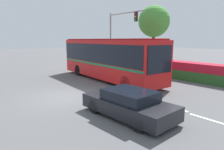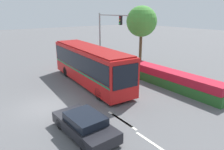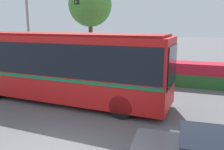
{
  "view_description": "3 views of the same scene",
  "coord_description": "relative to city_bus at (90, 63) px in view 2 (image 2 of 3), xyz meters",
  "views": [
    {
      "loc": [
        10.68,
        -5.29,
        3.34
      ],
      "look_at": [
        1.11,
        2.54,
        1.17
      ],
      "focal_mm": 32.42,
      "sensor_mm": 36.0,
      "label": 1
    },
    {
      "loc": [
        13.6,
        -4.05,
        6.49
      ],
      "look_at": [
        0.6,
        5.32,
        1.56
      ],
      "focal_mm": 33.5,
      "sensor_mm": 36.0,
      "label": 2
    },
    {
      "loc": [
        3.78,
        -5.13,
        3.83
      ],
      "look_at": [
        -0.02,
        5.99,
        1.3
      ],
      "focal_mm": 38.0,
      "sensor_mm": 36.0,
      "label": 3
    }
  ],
  "objects": [
    {
      "name": "ground_plane",
      "position": [
        2.57,
        -5.09,
        -1.94
      ],
      "size": [
        140.0,
        140.0,
        0.0
      ],
      "primitive_type": "plane",
      "color": "#5B5B5E"
    },
    {
      "name": "city_bus",
      "position": [
        0.0,
        0.0,
        0.0
      ],
      "size": [
        11.35,
        3.22,
        3.41
      ],
      "rotation": [
        0.0,
        0.0,
        -0.06
      ],
      "color": "red",
      "rests_on": "ground"
    },
    {
      "name": "sedan_foreground",
      "position": [
        7.18,
        -4.49,
        -1.35
      ],
      "size": [
        4.4,
        2.04,
        1.21
      ],
      "rotation": [
        0.0,
        0.0,
        3.19
      ],
      "color": "black",
      "rests_on": "ground"
    },
    {
      "name": "traffic_light_pole",
      "position": [
        -3.82,
        4.41,
        2.27
      ],
      "size": [
        5.19,
        0.24,
        6.26
      ],
      "color": "gray",
      "rests_on": "ground"
    },
    {
      "name": "flowering_hedge",
      "position": [
        4.86,
        5.28,
        -1.21
      ],
      "size": [
        10.27,
        1.53,
        1.48
      ],
      "color": "#286028",
      "rests_on": "ground"
    },
    {
      "name": "street_tree_left",
      "position": [
        -1.69,
        7.87,
        3.37
      ],
      "size": [
        3.46,
        3.46,
        7.07
      ],
      "color": "brown",
      "rests_on": "ground"
    },
    {
      "name": "lane_stripe_near",
      "position": [
        9.92,
        -2.09,
        -1.93
      ],
      "size": [
        2.4,
        0.16,
        0.01
      ],
      "primitive_type": "cube",
      "color": "silver",
      "rests_on": "ground"
    },
    {
      "name": "lane_stripe_mid",
      "position": [
        6.96,
        -1.91,
        -1.93
      ],
      "size": [
        2.4,
        0.16,
        0.01
      ],
      "primitive_type": "cube",
      "color": "silver",
      "rests_on": "ground"
    },
    {
      "name": "lane_stripe_far",
      "position": [
        7.34,
        -1.91,
        -1.93
      ],
      "size": [
        2.4,
        0.16,
        0.01
      ],
      "primitive_type": "cube",
      "color": "silver",
      "rests_on": "ground"
    }
  ]
}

